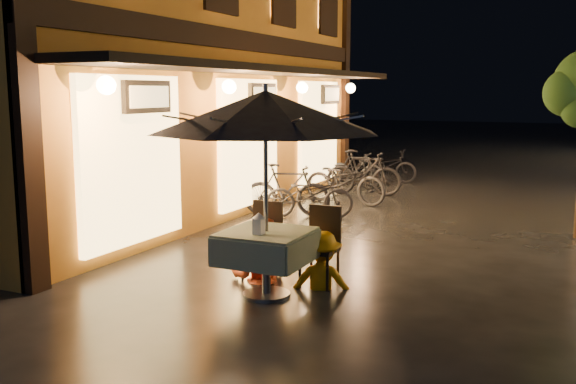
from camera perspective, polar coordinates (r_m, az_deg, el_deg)
The scene contains 16 objects.
ground at distance 7.61m, azimuth 5.25°, elevation -9.30°, with size 90.00×90.00×0.00m, color black.
west_building at distance 13.59m, azimuth -12.32°, elevation 14.39°, with size 5.90×11.40×7.40m.
cafe_table at distance 7.47m, azimuth -1.95°, elevation -4.93°, with size 0.99×0.99×0.78m.
patio_umbrella at distance 7.25m, azimuth -2.02°, elevation 7.14°, with size 2.65×2.65×2.46m.
cafe_chair_left at distance 8.29m, azimuth -2.11°, elevation -3.86°, with size 0.42×0.42×0.97m.
cafe_chair_right at distance 7.97m, azimuth 3.03°, elevation -4.40°, with size 0.42×0.42×0.97m.
table_lantern at distance 7.23m, azimuth -2.62°, elevation -2.69°, with size 0.16×0.16×0.25m.
person_orange at distance 8.11m, azimuth -2.60°, elevation -2.35°, with size 0.77×0.60×1.58m, color #F55628.
person_yellow at distance 7.79m, azimuth 3.00°, elevation -3.64°, with size 0.88×0.51×1.36m, color #FFA107.
bicycle_0 at distance 12.12m, azimuth 1.88°, elevation -0.26°, with size 0.58×1.66×0.87m, color black.
bicycle_1 at distance 12.29m, azimuth -0.11°, elevation 0.20°, with size 0.47×1.68×1.01m, color black.
bicycle_2 at distance 13.65m, azimuth 5.09°, elevation 1.01°, with size 0.66×1.89×1.00m, color black.
bicycle_3 at distance 14.81m, azimuth 6.74°, elevation 1.71°, with size 0.49×1.74×1.05m, color black.
bicycle_4 at distance 15.68m, azimuth 5.31°, elevation 1.74°, with size 0.55×1.58×0.83m, color black.
bicycle_5 at distance 16.35m, azimuth 6.11°, elevation 2.11°, with size 0.41×1.46×0.88m, color black.
bicycle_6 at distance 17.10m, azimuth 8.68°, elevation 2.32°, with size 0.57×1.63×0.86m, color black.
Camera 1 is at (2.41, -6.81, 2.38)m, focal length 40.00 mm.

